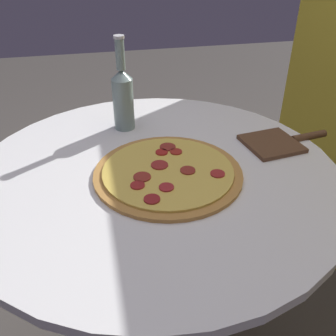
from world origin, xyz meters
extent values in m
cylinder|color=white|center=(0.00, 0.00, 0.39)|extent=(0.09, 0.09, 0.73)
cylinder|color=white|center=(0.00, 0.00, 0.76)|extent=(0.96, 0.96, 0.02)
cylinder|color=#B77F3D|center=(0.04, 0.03, 0.78)|extent=(0.38, 0.38, 0.01)
cylinder|color=#E0BC4C|center=(0.04, 0.03, 0.79)|extent=(0.33, 0.33, 0.01)
cylinder|color=maroon|center=(-0.04, 0.07, 0.79)|extent=(0.03, 0.03, 0.00)
cylinder|color=maroon|center=(-0.07, 0.05, 0.79)|extent=(0.04, 0.04, 0.00)
cylinder|color=maroon|center=(0.09, -0.06, 0.79)|extent=(0.03, 0.03, 0.00)
cylinder|color=maroon|center=(0.05, 0.07, 0.79)|extent=(0.04, 0.04, 0.00)
cylinder|color=maroon|center=(0.08, 0.14, 0.79)|extent=(0.04, 0.04, 0.00)
cylinder|color=maroon|center=(0.06, -0.04, 0.79)|extent=(0.04, 0.04, 0.00)
cylinder|color=maroon|center=(-0.05, 0.03, 0.79)|extent=(0.03, 0.03, 0.00)
cylinder|color=maroon|center=(0.01, 0.01, 0.79)|extent=(0.04, 0.04, 0.00)
cylinder|color=maroon|center=(0.11, 0.01, 0.79)|extent=(0.04, 0.04, 0.00)
cylinder|color=maroon|center=(0.15, -0.03, 0.79)|extent=(0.04, 0.04, 0.00)
cylinder|color=gray|center=(-0.26, -0.05, 0.86)|extent=(0.06, 0.06, 0.16)
cone|color=gray|center=(-0.26, -0.05, 0.95)|extent=(0.06, 0.06, 0.03)
cylinder|color=gray|center=(-0.26, -0.05, 1.01)|extent=(0.03, 0.03, 0.09)
cylinder|color=silver|center=(-0.26, -0.05, 1.05)|extent=(0.03, 0.03, 0.01)
cube|color=brown|center=(-0.05, 0.35, 0.78)|extent=(0.16, 0.16, 0.01)
cylinder|color=brown|center=(-0.07, 0.48, 0.78)|extent=(0.04, 0.12, 0.02)
camera|label=1|loc=(0.81, -0.14, 1.30)|focal=40.00mm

